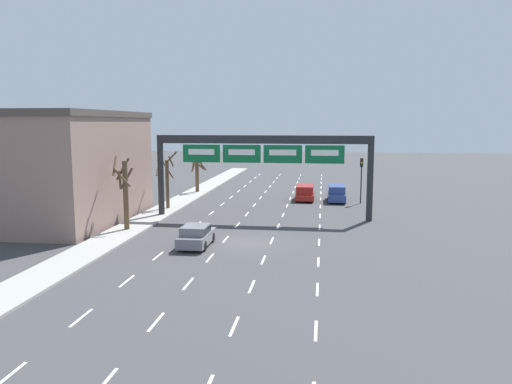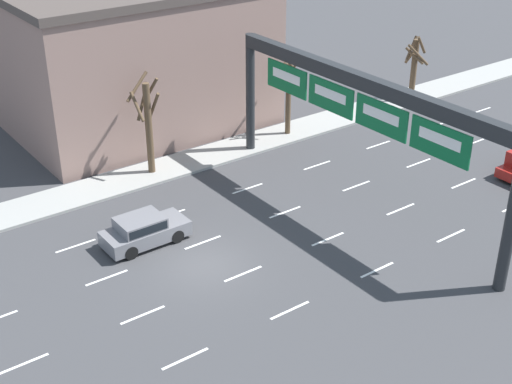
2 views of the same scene
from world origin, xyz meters
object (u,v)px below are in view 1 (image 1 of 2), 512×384
sign_gantry (263,153)px  car_grey (196,235)px  suv_red (305,192)px  traffic_light_near_gantry (361,171)px  tree_bare_closest (125,190)px  suv_blue (337,193)px  tree_bare_second (197,171)px  tree_bare_third (167,179)px

sign_gantry → car_grey: bearing=-107.1°
suv_red → car_grey: suv_red is taller
suv_red → traffic_light_near_gantry: size_ratio=1.00×
tree_bare_closest → suv_blue: bearing=45.8°
tree_bare_closest → tree_bare_second: 21.14m
suv_red → tree_bare_second: size_ratio=1.02×
suv_blue → suv_red: bearing=171.7°
tree_bare_second → car_grey: bearing=-75.9°
car_grey → traffic_light_near_gantry: size_ratio=0.88×
suv_blue → tree_bare_closest: size_ratio=0.83×
tree_bare_closest → tree_bare_third: tree_bare_closest is taller
suv_red → tree_bare_third: 15.01m
tree_bare_third → car_grey: bearing=-65.2°
car_grey → tree_bare_second: (-6.30, 25.12, 1.84)m
traffic_light_near_gantry → sign_gantry: bearing=-133.8°
tree_bare_closest → traffic_light_near_gantry: bearing=40.2°
sign_gantry → suv_blue: bearing=57.5°
tree_bare_second → suv_red: bearing=-16.7°
car_grey → traffic_light_near_gantry: 23.46m
suv_red → tree_bare_closest: size_ratio=0.83×
sign_gantry → tree_bare_third: (-9.53, 3.30, -2.78)m
sign_gantry → tree_bare_third: sign_gantry is taller
suv_blue → tree_bare_second: size_ratio=1.02×
suv_blue → car_grey: 23.01m
suv_red → suv_blue: suv_blue is taller
suv_red → tree_bare_third: size_ratio=0.86×
sign_gantry → traffic_light_near_gantry: 13.28m
suv_red → traffic_light_near_gantry: 6.43m
car_grey → tree_bare_third: 15.25m
tree_bare_closest → tree_bare_second: size_ratio=1.23×
car_grey → traffic_light_near_gantry: (12.24, 19.85, 2.55)m
tree_bare_second → tree_bare_closest: bearing=-90.7°
car_grey → traffic_light_near_gantry: traffic_light_near_gantry is taller
tree_bare_closest → tree_bare_second: bearing=89.3°
suv_red → tree_bare_closest: bearing=-127.0°
car_grey → tree_bare_third: bearing=114.8°
tree_bare_second → sign_gantry: bearing=-57.1°
suv_blue → car_grey: bearing=-115.3°
suv_red → car_grey: bearing=-106.9°
car_grey → tree_bare_third: tree_bare_third is taller
suv_blue → traffic_light_near_gantry: 3.53m
tree_bare_third → suv_red: bearing=30.6°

